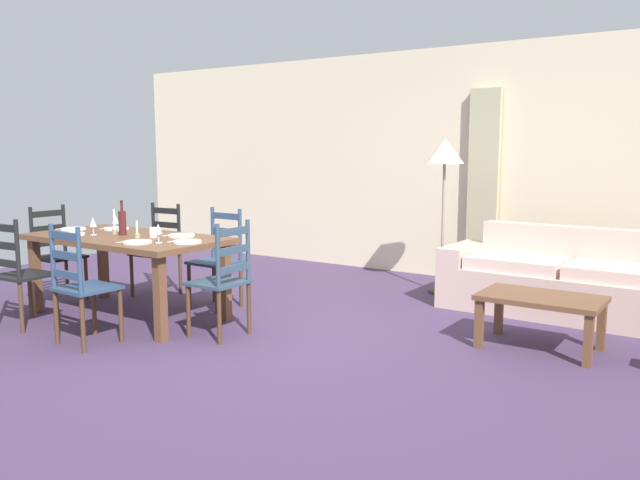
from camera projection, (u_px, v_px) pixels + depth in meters
The scene contains 32 objects.
ground_plane at pixel (264, 340), 5.24m from camera, with size 9.60×9.60×0.02m, color #463353.
wall_far at pixel (436, 164), 7.76m from camera, with size 9.60×0.16×2.70m, color beige.
curtain_panel_left at pixel (483, 187), 7.32m from camera, with size 0.35×0.08×2.20m, color tan.
dining_table at pixel (126, 245), 5.87m from camera, with size 1.90×0.96×0.75m.
dining_chair_near_left at pixel (18, 273), 5.54m from camera, with size 0.44×0.43×0.96m.
dining_chair_near_right at pixel (81, 285), 5.03m from camera, with size 0.44×0.42×0.96m.
dining_chair_far_left at pixel (159, 250), 6.80m from camera, with size 0.45×0.43×0.96m.
dining_chair_far_right at pixel (218, 258), 6.27m from camera, with size 0.42×0.40×0.96m.
dining_chair_head_west at pixel (56, 254), 6.54m from camera, with size 0.41×0.43×0.96m.
dining_chair_head_east at pixel (223, 280), 5.25m from camera, with size 0.40×0.42×0.96m.
dinner_plate_near_left at pixel (71, 234), 5.90m from camera, with size 0.24×0.24×0.02m, color white.
fork_near_left at pixel (62, 234), 5.98m from camera, with size 0.02×0.17×0.01m, color silver.
dinner_plate_near_right at pixel (137, 242), 5.40m from camera, with size 0.24×0.24×0.02m, color white.
fork_near_right at pixel (126, 241), 5.48m from camera, with size 0.02×0.17×0.01m, color silver.
dinner_plate_far_left at pixel (116, 229), 6.31m from camera, with size 0.24×0.24×0.02m, color white.
fork_far_left at pixel (106, 228), 6.39m from camera, with size 0.02×0.17×0.01m, color silver.
dinner_plate_far_right at pixel (181, 235), 5.81m from camera, with size 0.24×0.24×0.02m, color white.
fork_far_right at pixel (170, 235), 5.89m from camera, with size 0.02×0.17×0.01m, color silver.
dinner_plate_head_west at pixel (73, 229), 6.29m from camera, with size 0.24×0.24×0.02m, color white.
fork_head_west at pixel (64, 228), 6.37m from camera, with size 0.02×0.17×0.01m, color silver.
dinner_plate_head_east at pixel (187, 242), 5.42m from camera, with size 0.24×0.24×0.02m, color white.
fork_head_east at pixel (175, 241), 5.51m from camera, with size 0.02×0.17×0.01m, color silver.
wine_bottle at pixel (122, 222), 5.90m from camera, with size 0.07×0.07×0.32m.
wine_glass_near_left at pixel (93, 223), 5.90m from camera, with size 0.06×0.06×0.16m.
wine_glass_near_right at pixel (158, 230), 5.40m from camera, with size 0.06×0.06×0.16m.
wine_glass_far_left at pixel (115, 220), 6.14m from camera, with size 0.06×0.06×0.16m.
coffee_cup_primary at pixel (153, 232), 5.75m from camera, with size 0.07×0.07×0.09m, color beige.
candle_tall at pixel (115, 227), 5.96m from camera, with size 0.05×0.05×0.23m.
candle_short at pixel (137, 233), 5.71m from camera, with size 0.05×0.05×0.15m.
couch at pixel (569, 284), 5.99m from camera, with size 2.29×0.84×0.80m.
coffee_table at pixel (541, 304), 4.94m from camera, with size 0.90×0.56×0.42m.
standing_lamp at pixel (445, 161), 6.73m from camera, with size 0.40×0.40×1.64m.
Camera 1 is at (3.23, -3.95, 1.54)m, focal length 36.25 mm.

